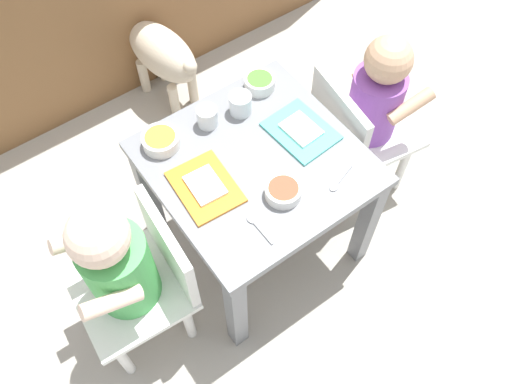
% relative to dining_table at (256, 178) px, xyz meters
% --- Properties ---
extents(ground_plane, '(7.00, 7.00, 0.00)m').
position_rel_dining_table_xyz_m(ground_plane, '(0.00, 0.00, -0.36)').
color(ground_plane, '#9E998E').
extents(dining_table, '(0.53, 0.53, 0.44)m').
position_rel_dining_table_xyz_m(dining_table, '(0.00, 0.00, 0.00)').
color(dining_table, slate).
rests_on(dining_table, ground).
extents(seated_child_left, '(0.30, 0.30, 0.64)m').
position_rel_dining_table_xyz_m(seated_child_left, '(-0.42, -0.04, 0.04)').
color(seated_child_left, white).
rests_on(seated_child_left, ground).
extents(seated_child_right, '(0.32, 0.32, 0.62)m').
position_rel_dining_table_xyz_m(seated_child_right, '(0.42, -0.00, 0.02)').
color(seated_child_right, white).
rests_on(seated_child_right, ground).
extents(dog, '(0.21, 0.43, 0.33)m').
position_rel_dining_table_xyz_m(dog, '(0.09, 0.74, -0.14)').
color(dog, beige).
rests_on(dog, ground).
extents(food_tray_left, '(0.15, 0.19, 0.02)m').
position_rel_dining_table_xyz_m(food_tray_left, '(-0.15, 0.01, 0.09)').
color(food_tray_left, orange).
rests_on(food_tray_left, dining_table).
extents(food_tray_right, '(0.16, 0.19, 0.02)m').
position_rel_dining_table_xyz_m(food_tray_right, '(0.15, 0.01, 0.09)').
color(food_tray_right, '#4CC6BC').
rests_on(food_tray_right, dining_table).
extents(water_cup_left, '(0.06, 0.06, 0.06)m').
position_rel_dining_table_xyz_m(water_cup_left, '(-0.03, 0.18, 0.11)').
color(water_cup_left, white).
rests_on(water_cup_left, dining_table).
extents(water_cup_right, '(0.06, 0.06, 0.06)m').
position_rel_dining_table_xyz_m(water_cup_right, '(0.06, 0.16, 0.11)').
color(water_cup_right, white).
rests_on(water_cup_right, dining_table).
extents(cereal_bowl_left_side, '(0.09, 0.09, 0.04)m').
position_rel_dining_table_xyz_m(cereal_bowl_left_side, '(0.16, 0.20, 0.10)').
color(cereal_bowl_left_side, white).
rests_on(cereal_bowl_left_side, dining_table).
extents(cereal_bowl_right_side, '(0.09, 0.09, 0.03)m').
position_rel_dining_table_xyz_m(cereal_bowl_right_side, '(-0.01, -0.13, 0.10)').
color(cereal_bowl_right_side, white).
rests_on(cereal_bowl_right_side, dining_table).
extents(veggie_bowl_near, '(0.10, 0.10, 0.04)m').
position_rel_dining_table_xyz_m(veggie_bowl_near, '(-0.17, 0.19, 0.10)').
color(veggie_bowl_near, white).
rests_on(veggie_bowl_near, dining_table).
extents(spoon_by_left_tray, '(0.10, 0.04, 0.01)m').
position_rel_dining_table_xyz_m(spoon_by_left_tray, '(0.13, -0.18, 0.09)').
color(spoon_by_left_tray, silver).
rests_on(spoon_by_left_tray, dining_table).
extents(spoon_by_right_tray, '(0.02, 0.10, 0.01)m').
position_rel_dining_table_xyz_m(spoon_by_right_tray, '(-0.11, -0.16, 0.09)').
color(spoon_by_right_tray, silver).
rests_on(spoon_by_right_tray, dining_table).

